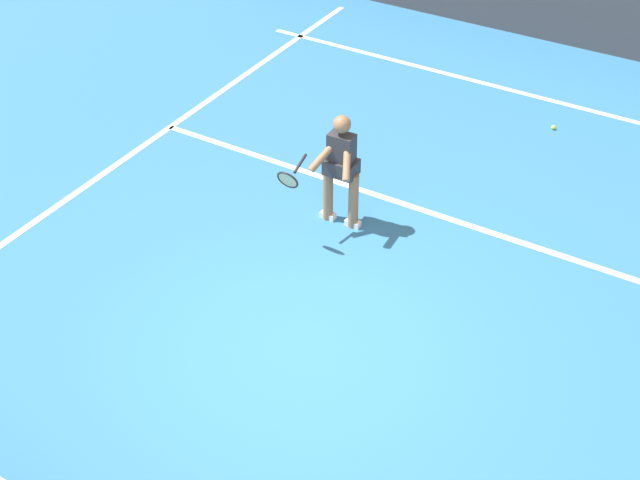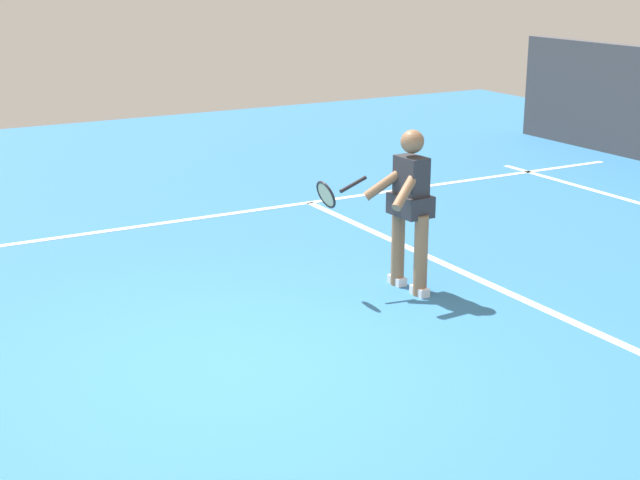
# 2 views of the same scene
# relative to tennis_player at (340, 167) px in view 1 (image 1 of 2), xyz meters

# --- Properties ---
(ground_plane) EXTENTS (23.68, 23.68, 0.00)m
(ground_plane) POSITION_rel_tennis_player_xyz_m (-0.82, 2.08, -0.85)
(ground_plane) COLOR teal
(baseline_marking) EXTENTS (9.40, 0.10, 0.01)m
(baseline_marking) POSITION_rel_tennis_player_xyz_m (-0.82, -4.53, -0.84)
(baseline_marking) COLOR white
(baseline_marking) RESTS_ON ground
(service_line_marking) EXTENTS (8.40, 0.10, 0.01)m
(service_line_marking) POSITION_rel_tennis_player_xyz_m (-0.82, -0.80, -0.84)
(service_line_marking) COLOR white
(service_line_marking) RESTS_ON ground
(sideline_right_marking) EXTENTS (0.10, 16.22, 0.01)m
(sideline_right_marking) POSITION_rel_tennis_player_xyz_m (3.38, 2.08, -0.84)
(sideline_right_marking) COLOR white
(sideline_right_marking) RESTS_ON ground
(tennis_player) EXTENTS (0.76, 0.94, 1.55)m
(tennis_player) POSITION_rel_tennis_player_xyz_m (0.00, 0.00, 0.00)
(tennis_player) COLOR #8C6647
(tennis_player) RESTS_ON ground
(tennis_ball_near) EXTENTS (0.07, 0.07, 0.07)m
(tennis_ball_near) POSITION_rel_tennis_player_xyz_m (-1.60, -3.69, -0.81)
(tennis_ball_near) COLOR #D1E533
(tennis_ball_near) RESTS_ON ground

